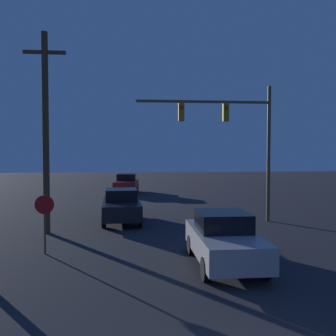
{
  "coord_description": "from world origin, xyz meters",
  "views": [
    {
      "loc": [
        -1.39,
        -4.26,
        3.54
      ],
      "look_at": [
        0.0,
        10.54,
        2.89
      ],
      "focal_mm": 40.0,
      "sensor_mm": 36.0,
      "label": 1
    }
  ],
  "objects_px": {
    "car_mid": "(121,206)",
    "car_far": "(126,183)",
    "car_near": "(224,239)",
    "utility_pole": "(46,130)",
    "traffic_signal_mast": "(235,130)",
    "stop_sign": "(45,213)"
  },
  "relations": [
    {
      "from": "car_far",
      "to": "traffic_signal_mast",
      "type": "bearing_deg",
      "value": 116.79
    },
    {
      "from": "car_near",
      "to": "car_far",
      "type": "relative_size",
      "value": 0.97
    },
    {
      "from": "car_near",
      "to": "utility_pole",
      "type": "xyz_separation_m",
      "value": [
        -6.54,
        5.22,
        3.67
      ]
    },
    {
      "from": "car_near",
      "to": "car_mid",
      "type": "height_order",
      "value": "same"
    },
    {
      "from": "car_mid",
      "to": "traffic_signal_mast",
      "type": "height_order",
      "value": "traffic_signal_mast"
    },
    {
      "from": "car_near",
      "to": "car_mid",
      "type": "distance_m",
      "value": 8.26
    },
    {
      "from": "utility_pole",
      "to": "car_mid",
      "type": "bearing_deg",
      "value": 36.19
    },
    {
      "from": "car_near",
      "to": "utility_pole",
      "type": "relative_size",
      "value": 0.5
    },
    {
      "from": "car_mid",
      "to": "utility_pole",
      "type": "xyz_separation_m",
      "value": [
        -3.15,
        -2.3,
        3.67
      ]
    },
    {
      "from": "car_mid",
      "to": "car_far",
      "type": "relative_size",
      "value": 0.99
    },
    {
      "from": "car_near",
      "to": "traffic_signal_mast",
      "type": "distance_m",
      "value": 8.31
    },
    {
      "from": "car_mid",
      "to": "car_far",
      "type": "distance_m",
      "value": 13.26
    },
    {
      "from": "traffic_signal_mast",
      "to": "utility_pole",
      "type": "relative_size",
      "value": 0.79
    },
    {
      "from": "car_mid",
      "to": "car_far",
      "type": "height_order",
      "value": "same"
    },
    {
      "from": "stop_sign",
      "to": "utility_pole",
      "type": "bearing_deg",
      "value": 101.51
    },
    {
      "from": "stop_sign",
      "to": "utility_pole",
      "type": "relative_size",
      "value": 0.24
    },
    {
      "from": "traffic_signal_mast",
      "to": "car_far",
      "type": "bearing_deg",
      "value": 112.35
    },
    {
      "from": "car_near",
      "to": "utility_pole",
      "type": "distance_m",
      "value": 9.14
    },
    {
      "from": "car_mid",
      "to": "traffic_signal_mast",
      "type": "xyz_separation_m",
      "value": [
        5.68,
        -0.49,
        3.78
      ]
    },
    {
      "from": "car_near",
      "to": "car_mid",
      "type": "bearing_deg",
      "value": -65.58
    },
    {
      "from": "car_mid",
      "to": "car_far",
      "type": "xyz_separation_m",
      "value": [
        0.03,
        13.26,
        0.0
      ]
    },
    {
      "from": "traffic_signal_mast",
      "to": "stop_sign",
      "type": "xyz_separation_m",
      "value": [
        -8.13,
        -5.23,
        -3.19
      ]
    }
  ]
}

